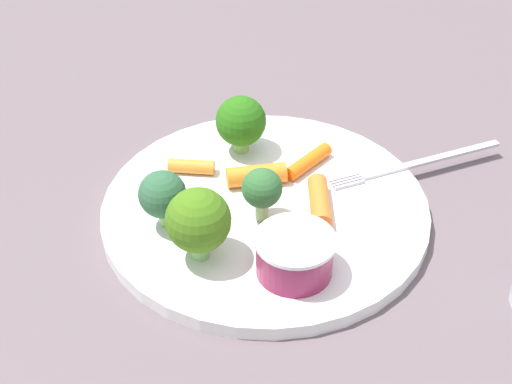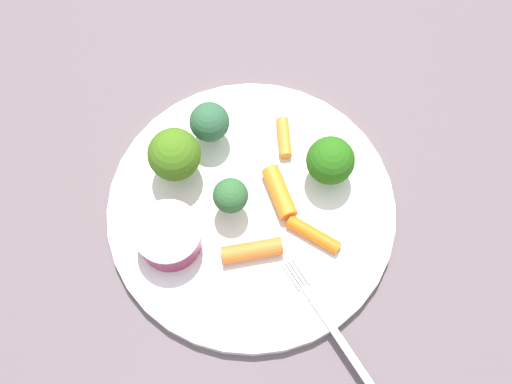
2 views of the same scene
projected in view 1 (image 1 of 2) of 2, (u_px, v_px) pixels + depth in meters
name	position (u px, v px, depth m)	size (l,w,h in m)	color
ground_plane	(265.00, 215.00, 0.60)	(2.40, 2.40, 0.00)	#605357
plate	(265.00, 210.00, 0.60)	(0.26, 0.26, 0.01)	white
sauce_cup	(295.00, 255.00, 0.53)	(0.06, 0.06, 0.03)	maroon
broccoli_floret_0	(261.00, 189.00, 0.57)	(0.03, 0.03, 0.05)	#94B773
broccoli_floret_1	(241.00, 122.00, 0.64)	(0.04, 0.04, 0.05)	#7CB558
broccoli_floret_2	(162.00, 195.00, 0.56)	(0.04, 0.04, 0.05)	#95C368
broccoli_floret_3	(198.00, 221.00, 0.53)	(0.05, 0.05, 0.06)	#7FC069
carrot_stick_0	(308.00, 161.00, 0.63)	(0.01, 0.01, 0.05)	orange
carrot_stick_1	(191.00, 167.00, 0.63)	(0.01, 0.01, 0.04)	orange
carrot_stick_2	(320.00, 199.00, 0.59)	(0.02, 0.02, 0.05)	orange
carrot_stick_3	(256.00, 175.00, 0.61)	(0.02, 0.02, 0.05)	orange
fork	(414.00, 164.00, 0.64)	(0.15, 0.09, 0.00)	silver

